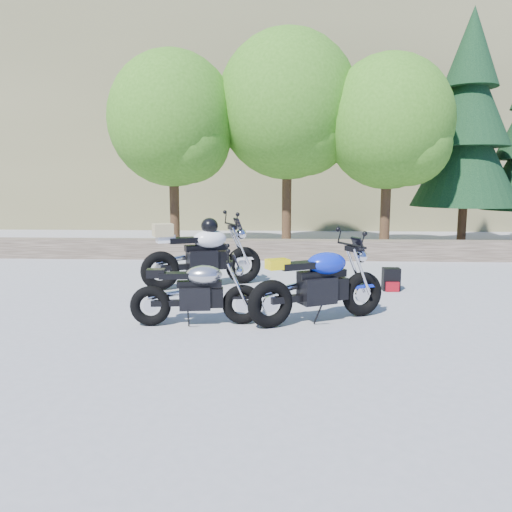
% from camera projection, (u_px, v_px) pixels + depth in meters
% --- Properties ---
extents(ground, '(90.00, 90.00, 0.00)m').
position_uv_depth(ground, '(240.00, 314.00, 7.62)').
color(ground, gray).
rests_on(ground, ground).
extents(stone_wall, '(22.00, 0.55, 0.50)m').
position_uv_depth(stone_wall, '(257.00, 249.00, 13.02)').
color(stone_wall, '#473B2F').
rests_on(stone_wall, ground).
extents(hillside, '(80.00, 30.00, 15.00)m').
position_uv_depth(hillside, '(316.00, 100.00, 34.03)').
color(hillside, olive).
rests_on(hillside, ground).
extents(tree_decid_left, '(3.67, 3.67, 5.62)m').
position_uv_depth(tree_decid_left, '(176.00, 124.00, 14.25)').
color(tree_decid_left, '#382314').
rests_on(tree_decid_left, ground).
extents(tree_decid_mid, '(4.08, 4.08, 6.24)m').
position_uv_depth(tree_decid_mid, '(291.00, 111.00, 14.42)').
color(tree_decid_mid, '#382314').
rests_on(tree_decid_mid, ground).
extents(tree_decid_right, '(3.54, 3.54, 5.41)m').
position_uv_depth(tree_decid_right, '(393.00, 127.00, 13.78)').
color(tree_decid_right, '#382314').
rests_on(tree_decid_right, ground).
extents(conifer_near, '(3.17, 3.17, 7.06)m').
position_uv_depth(conifer_near, '(468.00, 125.00, 14.88)').
color(conifer_near, '#382314').
rests_on(conifer_near, ground).
extents(silver_bike, '(1.86, 0.59, 0.93)m').
position_uv_depth(silver_bike, '(197.00, 293.00, 6.99)').
color(silver_bike, black).
rests_on(silver_bike, ground).
extents(white_bike, '(2.24, 1.19, 1.32)m').
position_uv_depth(white_bike, '(202.00, 253.00, 9.51)').
color(white_bike, black).
rests_on(white_bike, ground).
extents(blue_bike, '(2.04, 1.13, 1.10)m').
position_uv_depth(blue_bike, '(319.00, 285.00, 7.15)').
color(blue_bike, black).
rests_on(blue_bike, ground).
extents(backpack, '(0.31, 0.27, 0.42)m').
position_uv_depth(backpack, '(391.00, 280.00, 9.24)').
color(backpack, black).
rests_on(backpack, ground).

